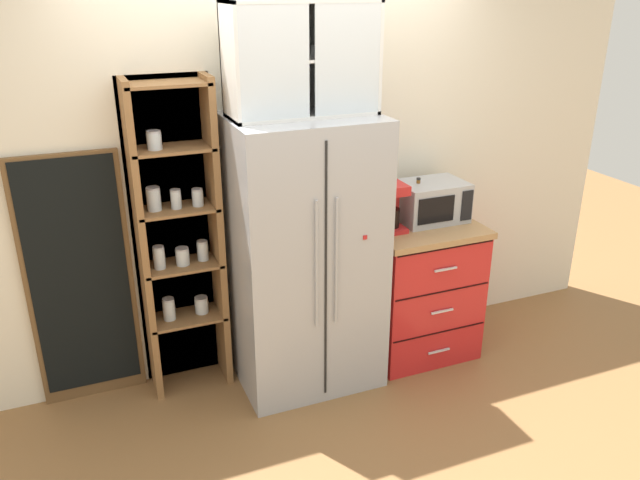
{
  "coord_description": "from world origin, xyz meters",
  "views": [
    {
      "loc": [
        -1.26,
        -3.29,
        2.41
      ],
      "look_at": [
        0.1,
        0.02,
        0.94
      ],
      "focal_mm": 35.62,
      "sensor_mm": 36.0,
      "label": 1
    }
  ],
  "objects_px": {
    "coffee_maker": "(389,206)",
    "mug_cream": "(416,215)",
    "microwave": "(431,201)",
    "bottle_amber": "(417,202)",
    "refrigerator": "(305,255)",
    "chalkboard_menu": "(80,282)"
  },
  "relations": [
    {
      "from": "coffee_maker",
      "to": "mug_cream",
      "type": "xyz_separation_m",
      "value": [
        0.25,
        0.07,
        -0.11
      ]
    },
    {
      "from": "microwave",
      "to": "bottle_amber",
      "type": "distance_m",
      "value": 0.1
    },
    {
      "from": "microwave",
      "to": "bottle_amber",
      "type": "xyz_separation_m",
      "value": [
        -0.09,
        0.02,
        0.0
      ]
    },
    {
      "from": "bottle_amber",
      "to": "microwave",
      "type": "bearing_deg",
      "value": -10.76
    },
    {
      "from": "mug_cream",
      "to": "bottle_amber",
      "type": "xyz_separation_m",
      "value": [
        -0.0,
        -0.01,
        0.09
      ]
    },
    {
      "from": "refrigerator",
      "to": "mug_cream",
      "type": "xyz_separation_m",
      "value": [
        0.82,
        0.09,
        0.12
      ]
    },
    {
      "from": "bottle_amber",
      "to": "mug_cream",
      "type": "bearing_deg",
      "value": 71.56
    },
    {
      "from": "coffee_maker",
      "to": "bottle_amber",
      "type": "height_order",
      "value": "coffee_maker"
    },
    {
      "from": "microwave",
      "to": "chalkboard_menu",
      "type": "height_order",
      "value": "chalkboard_menu"
    },
    {
      "from": "bottle_amber",
      "to": "chalkboard_menu",
      "type": "xyz_separation_m",
      "value": [
        -2.11,
        0.22,
        -0.29
      ]
    },
    {
      "from": "microwave",
      "to": "chalkboard_menu",
      "type": "distance_m",
      "value": 2.24
    },
    {
      "from": "chalkboard_menu",
      "to": "bottle_amber",
      "type": "bearing_deg",
      "value": -5.9
    },
    {
      "from": "coffee_maker",
      "to": "mug_cream",
      "type": "relative_size",
      "value": 2.84
    },
    {
      "from": "chalkboard_menu",
      "to": "coffee_maker",
      "type": "bearing_deg",
      "value": -8.46
    },
    {
      "from": "mug_cream",
      "to": "chalkboard_menu",
      "type": "relative_size",
      "value": 0.07
    },
    {
      "from": "refrigerator",
      "to": "chalkboard_menu",
      "type": "height_order",
      "value": "refrigerator"
    },
    {
      "from": "chalkboard_menu",
      "to": "microwave",
      "type": "bearing_deg",
      "value": -6.11
    },
    {
      "from": "coffee_maker",
      "to": "bottle_amber",
      "type": "bearing_deg",
      "value": 13.77
    },
    {
      "from": "microwave",
      "to": "chalkboard_menu",
      "type": "xyz_separation_m",
      "value": [
        -2.21,
        0.24,
        -0.28
      ]
    },
    {
      "from": "microwave",
      "to": "coffee_maker",
      "type": "relative_size",
      "value": 1.42
    },
    {
      "from": "mug_cream",
      "to": "coffee_maker",
      "type": "bearing_deg",
      "value": -164.91
    },
    {
      "from": "coffee_maker",
      "to": "mug_cream",
      "type": "bearing_deg",
      "value": 15.09
    }
  ]
}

